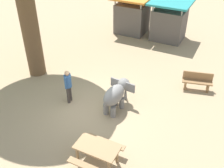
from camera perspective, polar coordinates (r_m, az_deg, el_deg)
ground_plane at (r=11.83m, az=-4.77°, el=-5.65°), size 60.00×60.00×0.00m
elephant at (r=11.43m, az=0.91°, el=-2.14°), size 1.19×1.78×1.23m
person_handler at (r=11.91m, az=-9.35°, el=-0.04°), size 0.32×0.51×1.62m
wooden_bench at (r=13.48m, az=17.73°, el=0.66°), size 1.46×0.73×0.88m
picnic_table_near at (r=9.35m, az=-3.21°, el=-14.02°), size 1.50×1.48×0.78m
market_stall_orange at (r=18.94m, az=4.31°, el=14.23°), size 2.50×2.50×2.52m
market_stall_teal at (r=18.18m, az=12.06°, el=12.72°), size 2.50×2.50×2.52m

